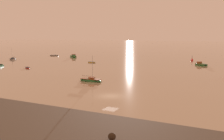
% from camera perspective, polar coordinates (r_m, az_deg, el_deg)
% --- Properties ---
extents(ground_plane, '(800.00, 800.00, 0.00)m').
position_cam_1_polar(ground_plane, '(47.57, -0.31, -5.78)').
color(ground_plane, tan).
extents(mudflat_shore, '(311.51, 20.74, 0.26)m').
position_cam_1_polar(mudflat_shore, '(30.13, -16.42, -14.12)').
color(mudflat_shore, '#4C3D2D').
rests_on(mudflat_shore, ground).
extents(tidal_rock_right, '(0.83, 0.83, 0.83)m').
position_cam_1_polar(tidal_rock_right, '(27.73, -0.03, -14.54)').
color(tidal_rock_right, '#2D2116').
rests_on(tidal_rock_right, mudflat_shore).
extents(rowboat_moored_0, '(3.37, 2.72, 0.52)m').
position_cam_1_polar(rowboat_moored_0, '(90.36, -18.23, 0.45)').
color(rowboat_moored_0, red).
rests_on(rowboat_moored_0, ground).
extents(sailboat_moored_0, '(2.89, 5.06, 5.42)m').
position_cam_1_polar(sailboat_moored_0, '(124.15, -21.15, 2.29)').
color(sailboat_moored_0, gray).
rests_on(sailboat_moored_0, ground).
extents(motorboat_moored_0, '(5.05, 5.08, 2.02)m').
position_cam_1_polar(motorboat_moored_0, '(99.41, 18.88, 1.17)').
color(motorboat_moored_0, '#23602D').
rests_on(motorboat_moored_0, ground).
extents(sailboat_moored_1, '(5.87, 1.88, 6.56)m').
position_cam_1_polar(sailboat_moored_1, '(62.23, -4.74, -2.27)').
color(sailboat_moored_1, '#23602D').
rests_on(sailboat_moored_1, ground).
extents(motorboat_moored_4, '(3.24, 4.41, 1.44)m').
position_cam_1_polar(motorboat_moored_4, '(98.50, -23.47, 0.81)').
color(motorboat_moored_4, '#23602D').
rests_on(motorboat_moored_4, ground).
extents(motorboat_moored_5, '(6.01, 6.18, 2.44)m').
position_cam_1_polar(motorboat_moored_5, '(128.08, -8.53, 2.96)').
color(motorboat_moored_5, '#23602D').
rests_on(motorboat_moored_5, ground).
extents(rowboat_moored_2, '(3.30, 1.49, 0.50)m').
position_cam_1_polar(rowboat_moored_2, '(103.28, -4.51, 1.71)').
color(rowboat_moored_2, gold).
rests_on(rowboat_moored_2, ground).
extents(rowboat_moored_3, '(4.88, 3.45, 0.73)m').
position_cam_1_polar(rowboat_moored_3, '(140.61, -12.68, 3.22)').
color(rowboat_moored_3, gray).
rests_on(rowboat_moored_3, ground).
extents(channel_buoy, '(0.90, 0.90, 2.30)m').
position_cam_1_polar(channel_buoy, '(115.69, 17.33, 2.21)').
color(channel_buoy, red).
rests_on(channel_buoy, ground).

